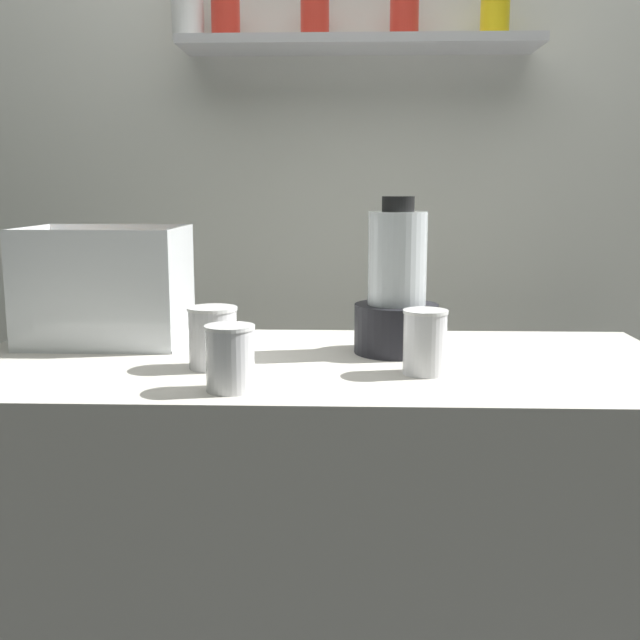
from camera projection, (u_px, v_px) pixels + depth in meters
counter at (320, 573)px, 1.58m from camera, size 1.40×0.64×0.90m
back_wall_unit at (329, 177)px, 2.19m from camera, size 2.60×0.24×2.50m
carrot_display_bin at (108, 306)px, 1.67m from camera, size 0.34×0.25×0.25m
blender_pitcher at (397, 294)px, 1.55m from camera, size 0.17×0.17×0.32m
juice_cup_beet_far_left at (213, 341)px, 1.43m from camera, size 0.09×0.09×0.12m
juice_cup_mango_left at (230, 362)px, 1.27m from camera, size 0.08×0.08×0.11m
juice_cup_mango_middle at (425, 344)px, 1.38m from camera, size 0.08×0.08×0.12m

